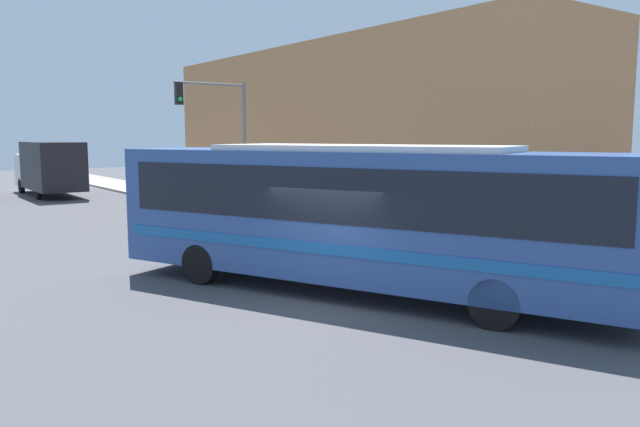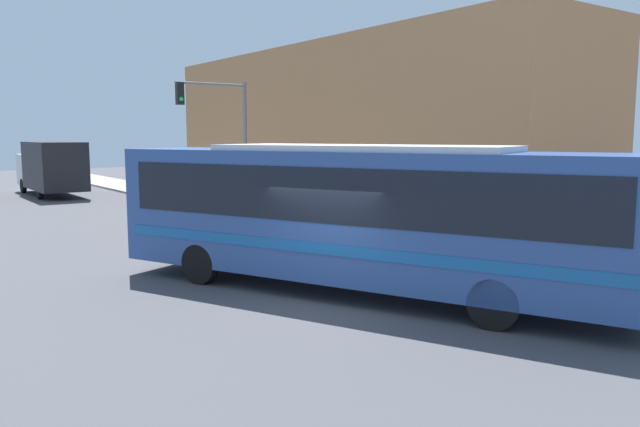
# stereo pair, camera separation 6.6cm
# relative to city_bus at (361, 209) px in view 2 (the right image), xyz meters

# --- Properties ---
(ground_plane) EXTENTS (120.00, 120.00, 0.00)m
(ground_plane) POSITION_rel_city_bus_xyz_m (-0.84, -0.33, -1.97)
(ground_plane) COLOR #47474C
(sidewalk) EXTENTS (3.31, 70.00, 0.12)m
(sidewalk) POSITION_rel_city_bus_xyz_m (5.32, 19.67, -1.90)
(sidewalk) COLOR gray
(sidewalk) RESTS_ON ground_plane
(building_facade) EXTENTS (6.00, 24.92, 7.76)m
(building_facade) POSITION_rel_city_bus_xyz_m (9.97, 13.13, 1.91)
(building_facade) COLOR #B27A4C
(building_facade) RESTS_ON ground_plane
(city_bus) EXTENTS (7.36, 12.30, 3.41)m
(city_bus) POSITION_rel_city_bus_xyz_m (0.00, 0.00, 0.00)
(city_bus) COLOR #2D4C8C
(city_bus) RESTS_ON ground_plane
(delivery_truck) EXTENTS (2.49, 8.10, 3.22)m
(delivery_truck) POSITION_rel_city_bus_xyz_m (-0.33, 28.92, -0.22)
(delivery_truck) COLOR black
(delivery_truck) RESTS_ON ground_plane
(fire_hydrant) EXTENTS (0.25, 0.34, 0.74)m
(fire_hydrant) POSITION_rel_city_bus_xyz_m (4.26, 4.74, -1.47)
(fire_hydrant) COLOR #999999
(fire_hydrant) RESTS_ON sidewalk
(traffic_light_pole) EXTENTS (3.28, 0.35, 5.79)m
(traffic_light_pole) POSITION_rel_city_bus_xyz_m (3.35, 13.42, 2.10)
(traffic_light_pole) COLOR slate
(traffic_light_pole) RESTS_ON sidewalk
(parking_meter) EXTENTS (0.14, 0.14, 1.28)m
(parking_meter) POSITION_rel_city_bus_xyz_m (4.26, 10.67, -0.97)
(parking_meter) COLOR slate
(parking_meter) RESTS_ON sidewalk
(pedestrian_near_corner) EXTENTS (0.34, 0.34, 1.57)m
(pedestrian_near_corner) POSITION_rel_city_bus_xyz_m (5.61, 12.44, -1.05)
(pedestrian_near_corner) COLOR #47382D
(pedestrian_near_corner) RESTS_ON sidewalk
(pedestrian_mid_block) EXTENTS (0.34, 0.34, 1.62)m
(pedestrian_mid_block) POSITION_rel_city_bus_xyz_m (5.15, 14.51, -1.02)
(pedestrian_mid_block) COLOR #23283D
(pedestrian_mid_block) RESTS_ON sidewalk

